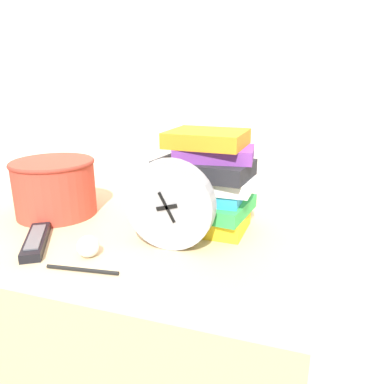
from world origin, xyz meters
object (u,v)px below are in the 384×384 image
Objects in this scene: crumpled_paper_ball at (88,246)px; basket at (55,186)px; book_stack at (208,182)px; tv_remote at (36,241)px; pen at (82,270)px; desk_clock at (169,205)px.

basket is at bearing 139.20° from crumpled_paper_ball.
book_stack is 0.43m from tv_remote.
desk_clock is at bearing 51.14° from pen.
crumpled_paper_ball is at bearing -129.39° from book_stack.
book_stack is 5.20× the size of crumpled_paper_ball.
desk_clock is at bearing 16.07° from tv_remote.
tv_remote is at bearing 157.29° from pen.
crumpled_paper_ball is 0.07m from pen.
book_stack is at bearing 72.12° from desk_clock.
crumpled_paper_ball is at bearing 112.20° from pen.
book_stack reaches higher than basket.
tv_remote is at bearing -66.07° from basket.
book_stack is 1.38× the size of tv_remote.
book_stack is at bearing 60.10° from pen.
book_stack is 0.37m from pen.
desk_clock is at bearing -14.83° from basket.
basket reaches higher than tv_remote.
crumpled_paper_ball is at bearing -40.80° from basket.
tv_remote is at bearing 175.63° from crumpled_paper_ball.
pen is at bearing -119.90° from book_stack.
basket is (-0.43, -0.04, -0.04)m from book_stack.
basket is 1.25× the size of tv_remote.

